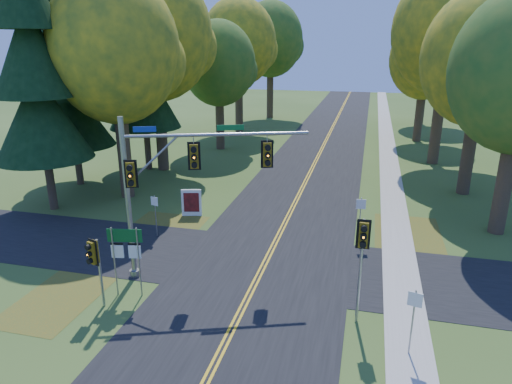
% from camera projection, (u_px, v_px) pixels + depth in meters
% --- Properties ---
extents(ground, '(160.00, 160.00, 0.00)m').
position_uv_depth(ground, '(255.00, 284.00, 19.76)').
color(ground, '#314D1B').
rests_on(ground, ground).
extents(road_main, '(8.00, 160.00, 0.02)m').
position_uv_depth(road_main, '(255.00, 284.00, 19.75)').
color(road_main, black).
rests_on(road_main, ground).
extents(road_cross, '(60.00, 6.00, 0.02)m').
position_uv_depth(road_cross, '(265.00, 263.00, 21.60)').
color(road_cross, black).
rests_on(road_cross, ground).
extents(centerline_left, '(0.10, 160.00, 0.01)m').
position_uv_depth(centerline_left, '(252.00, 283.00, 19.77)').
color(centerline_left, gold).
rests_on(centerline_left, road_main).
extents(centerline_right, '(0.10, 160.00, 0.01)m').
position_uv_depth(centerline_right, '(257.00, 284.00, 19.73)').
color(centerline_right, gold).
rests_on(centerline_right, road_main).
extents(sidewalk_east, '(1.60, 160.00, 0.06)m').
position_uv_depth(sidewalk_east, '(404.00, 302.00, 18.32)').
color(sidewalk_east, '#9E998E').
rests_on(sidewalk_east, ground).
extents(leaf_patch_w_near, '(4.00, 6.00, 0.00)m').
position_uv_depth(leaf_patch_w_near, '(158.00, 233.00, 24.93)').
color(leaf_patch_w_near, brown).
rests_on(leaf_patch_w_near, ground).
extents(leaf_patch_e, '(3.50, 8.00, 0.00)m').
position_uv_depth(leaf_patch_e, '(409.00, 243.00, 23.71)').
color(leaf_patch_e, brown).
rests_on(leaf_patch_e, ground).
extents(leaf_patch_w_far, '(3.00, 5.00, 0.00)m').
position_uv_depth(leaf_patch_w_far, '(60.00, 297.00, 18.72)').
color(leaf_patch_w_far, brown).
rests_on(leaf_patch_w_far, ground).
extents(tree_w_a, '(8.00, 8.00, 14.15)m').
position_uv_depth(tree_w_a, '(116.00, 50.00, 27.95)').
color(tree_w_a, '#38281C').
rests_on(tree_w_a, ground).
extents(tree_w_b, '(8.60, 8.60, 15.38)m').
position_uv_depth(tree_w_b, '(156.00, 36.00, 34.16)').
color(tree_w_b, '#38281C').
rests_on(tree_w_b, ground).
extents(tree_e_b, '(7.60, 7.60, 13.33)m').
position_uv_depth(tree_e_b, '(483.00, 59.00, 28.75)').
color(tree_e_b, '#38281C').
rests_on(tree_e_b, ground).
extents(tree_w_c, '(6.80, 6.80, 11.91)m').
position_uv_depth(tree_w_c, '(219.00, 64.00, 41.95)').
color(tree_w_c, '#38281C').
rests_on(tree_w_c, ground).
extents(tree_e_c, '(8.80, 8.80, 15.79)m').
position_uv_depth(tree_e_c, '(450.00, 32.00, 35.91)').
color(tree_e_c, '#38281C').
rests_on(tree_e_c, ground).
extents(tree_w_d, '(8.20, 8.20, 14.56)m').
position_uv_depth(tree_w_d, '(239.00, 43.00, 49.53)').
color(tree_w_d, '#38281C').
rests_on(tree_w_d, ground).
extents(tree_e_d, '(7.00, 7.00, 12.32)m').
position_uv_depth(tree_e_d, '(426.00, 59.00, 45.26)').
color(tree_e_d, '#38281C').
rests_on(tree_e_d, ground).
extents(tree_w_e, '(8.40, 8.40, 14.97)m').
position_uv_depth(tree_w_e, '(271.00, 40.00, 59.19)').
color(tree_w_e, '#38281C').
rests_on(tree_w_e, ground).
extents(tree_e_e, '(7.80, 7.80, 13.74)m').
position_uv_depth(tree_e_e, '(429.00, 48.00, 54.54)').
color(tree_e_e, '#38281C').
rests_on(tree_e_e, ground).
extents(pine_a, '(5.60, 5.60, 19.48)m').
position_uv_depth(pine_a, '(32.00, 56.00, 25.71)').
color(pine_a, '#38281C').
rests_on(pine_a, ground).
extents(pine_b, '(5.60, 5.60, 17.31)m').
position_uv_depth(pine_b, '(66.00, 69.00, 30.98)').
color(pine_b, '#38281C').
rests_on(pine_b, ground).
extents(pine_c, '(5.60, 5.60, 20.56)m').
position_uv_depth(pine_c, '(140.00, 45.00, 34.40)').
color(pine_c, '#38281C').
rests_on(pine_c, ground).
extents(traffic_mast, '(7.45, 3.11, 7.16)m').
position_uv_depth(traffic_mast, '(173.00, 177.00, 19.13)').
color(traffic_mast, gray).
rests_on(traffic_mast, ground).
extents(east_signal_pole, '(0.49, 0.56, 4.21)m').
position_uv_depth(east_signal_pole, '(362.00, 246.00, 15.98)').
color(east_signal_pole, '#95989D').
rests_on(east_signal_pole, ground).
extents(ped_signal_pole, '(0.45, 0.54, 2.96)m').
position_uv_depth(ped_signal_pole, '(94.00, 258.00, 17.32)').
color(ped_signal_pole, '#999CA1').
rests_on(ped_signal_pole, ground).
extents(route_sign_cluster, '(1.40, 0.31, 3.03)m').
position_uv_depth(route_sign_cluster, '(126.00, 248.00, 18.26)').
color(route_sign_cluster, gray).
rests_on(route_sign_cluster, ground).
extents(info_kiosk, '(1.19, 0.46, 1.64)m').
position_uv_depth(info_kiosk, '(192.00, 203.00, 27.24)').
color(info_kiosk, silver).
rests_on(info_kiosk, ground).
extents(reg_sign_e_north, '(0.48, 0.09, 2.52)m').
position_uv_depth(reg_sign_e_north, '(360.00, 212.00, 23.18)').
color(reg_sign_e_north, gray).
rests_on(reg_sign_e_north, ground).
extents(reg_sign_e_south, '(0.46, 0.15, 2.45)m').
position_uv_depth(reg_sign_e_south, '(414.00, 311.00, 14.81)').
color(reg_sign_e_south, gray).
rests_on(reg_sign_e_south, ground).
extents(reg_sign_w, '(0.44, 0.15, 2.33)m').
position_uv_depth(reg_sign_w, '(155.00, 209.00, 24.06)').
color(reg_sign_w, gray).
rests_on(reg_sign_w, ground).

